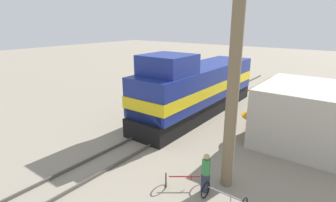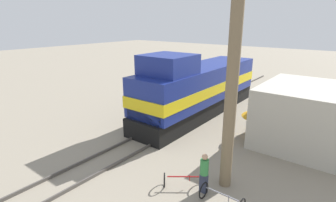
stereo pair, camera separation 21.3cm
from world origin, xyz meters
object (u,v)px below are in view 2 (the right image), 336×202
vendor_umbrella (264,113)px  person_bystander (204,172)px  bicycle_spare (183,180)px  bicycle (222,198)px  billboard_sign (329,94)px  locomotive (197,89)px  utility_pole (235,47)px

vendor_umbrella → person_bystander: size_ratio=1.43×
vendor_umbrella → bicycle_spare: 6.73m
person_bystander → bicycle: size_ratio=1.07×
billboard_sign → person_bystander: 10.25m
locomotive → utility_pole: size_ratio=1.13×
locomotive → billboard_sign: 8.19m
vendor_umbrella → bicycle: size_ratio=1.52×
billboard_sign → person_bystander: billboard_sign is taller
utility_pole → billboard_sign: 9.62m
locomotive → bicycle_spare: 9.18m
person_bystander → bicycle_spare: (-0.85, -0.21, -0.61)m
locomotive → bicycle: bearing=-53.2°
utility_pole → bicycle_spare: bearing=-136.8°
utility_pole → vendor_umbrella: utility_pole is taller
locomotive → bicycle_spare: bearing=-62.0°
billboard_sign → bicycle_spare: bearing=-110.4°
person_bystander → bicycle: person_bystander is taller
locomotive → person_bystander: bearing=-56.7°
locomotive → utility_pole: utility_pole is taller
bicycle → locomotive: bearing=37.3°
vendor_umbrella → bicycle: vendor_umbrella is taller
locomotive → billboard_sign: bearing=13.9°
locomotive → vendor_umbrella: locomotive is taller
locomotive → vendor_umbrella: 5.50m
vendor_umbrella → bicycle: bearing=-83.4°
locomotive → bicycle: locomotive is taller
billboard_sign → bicycle_spare: size_ratio=1.95×
utility_pole → locomotive: bearing=129.4°
utility_pole → person_bystander: size_ratio=6.69×
billboard_sign → person_bystander: (-2.84, -9.73, -1.53)m
locomotive → person_bystander: size_ratio=7.56×
vendor_umbrella → billboard_sign: billboard_sign is taller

